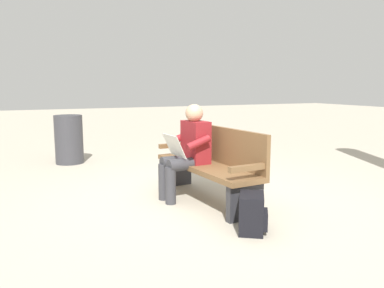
% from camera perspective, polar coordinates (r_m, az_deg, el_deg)
% --- Properties ---
extents(ground_plane, '(40.00, 40.00, 0.00)m').
position_cam_1_polar(ground_plane, '(4.77, 2.07, -8.36)').
color(ground_plane, '#B7AD99').
extents(bench_near, '(1.83, 0.62, 0.90)m').
position_cam_1_polar(bench_near, '(4.69, 2.84, -2.87)').
color(bench_near, brown).
rests_on(bench_near, ground).
extents(person_seated, '(0.59, 0.59, 1.18)m').
position_cam_1_polar(person_seated, '(4.69, -0.65, -0.76)').
color(person_seated, maroon).
rests_on(person_seated, ground).
extents(backpack, '(0.41, 0.39, 0.37)m').
position_cam_1_polar(backpack, '(3.77, 9.01, -10.24)').
color(backpack, black).
rests_on(backpack, ground).
extents(trash_bin, '(0.50, 0.50, 0.88)m').
position_cam_1_polar(trash_bin, '(7.25, -17.97, 0.67)').
color(trash_bin, '#38383D').
rests_on(trash_bin, ground).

